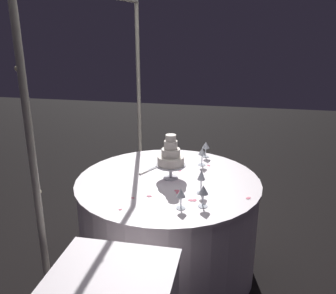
% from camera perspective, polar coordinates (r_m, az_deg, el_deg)
% --- Properties ---
extents(ground_plane, '(12.00, 12.00, 0.00)m').
position_cam_1_polar(ground_plane, '(3.10, -0.00, -18.06)').
color(ground_plane, black).
extents(decorative_arch, '(1.94, 0.05, 2.05)m').
position_cam_1_polar(decorative_arch, '(2.66, -10.08, 7.22)').
color(decorative_arch, '#B7B29E').
rests_on(decorative_arch, ground).
extents(main_table, '(1.35, 1.35, 0.76)m').
position_cam_1_polar(main_table, '(2.88, -0.00, -12.01)').
color(main_table, white).
rests_on(main_table, ground).
extents(tiered_cake, '(0.22, 0.22, 0.34)m').
position_cam_1_polar(tiered_cake, '(2.68, 0.43, -1.52)').
color(tiered_cake, silver).
rests_on(tiered_cake, main_table).
extents(wine_glass_0, '(0.06, 0.06, 0.13)m').
position_cam_1_polar(wine_glass_0, '(2.28, 2.02, -7.30)').
color(wine_glass_0, silver).
rests_on(wine_glass_0, main_table).
extents(wine_glass_1, '(0.06, 0.06, 0.15)m').
position_cam_1_polar(wine_glass_1, '(2.30, 5.48, -6.77)').
color(wine_glass_1, silver).
rests_on(wine_glass_1, main_table).
extents(wine_glass_2, '(0.06, 0.06, 0.14)m').
position_cam_1_polar(wine_glass_2, '(3.14, 5.86, 0.19)').
color(wine_glass_2, silver).
rests_on(wine_glass_2, main_table).
extents(wine_glass_3, '(0.06, 0.06, 0.17)m').
position_cam_1_polar(wine_glass_3, '(2.47, 5.19, -4.53)').
color(wine_glass_3, silver).
rests_on(wine_glass_3, main_table).
extents(wine_glass_4, '(0.06, 0.06, 0.14)m').
position_cam_1_polar(wine_glass_4, '(2.96, 5.30, -0.86)').
color(wine_glass_4, silver).
rests_on(wine_glass_4, main_table).
extents(cake_knife, '(0.27, 0.16, 0.01)m').
position_cam_1_polar(cake_knife, '(2.89, -2.67, -3.46)').
color(cake_knife, silver).
rests_on(cake_knife, main_table).
extents(rose_petal_0, '(0.04, 0.03, 0.00)m').
position_cam_1_polar(rose_petal_0, '(2.42, 4.15, -8.19)').
color(rose_petal_0, '#EA6B84').
rests_on(rose_petal_0, main_table).
extents(rose_petal_1, '(0.04, 0.04, 0.00)m').
position_cam_1_polar(rose_petal_1, '(2.99, 6.29, -2.84)').
color(rose_petal_1, '#EA6B84').
rests_on(rose_petal_1, main_table).
extents(rose_petal_2, '(0.04, 0.03, 0.00)m').
position_cam_1_polar(rose_petal_2, '(2.51, 1.47, -7.10)').
color(rose_petal_2, '#EA6B84').
rests_on(rose_petal_2, main_table).
extents(rose_petal_3, '(0.03, 0.04, 0.00)m').
position_cam_1_polar(rose_petal_3, '(2.54, 1.40, -6.77)').
color(rose_petal_3, '#EA6B84').
rests_on(rose_petal_3, main_table).
extents(rose_petal_4, '(0.05, 0.04, 0.00)m').
position_cam_1_polar(rose_petal_4, '(2.50, 12.32, -7.72)').
color(rose_petal_4, '#EA6B84').
rests_on(rose_petal_4, main_table).
extents(rose_petal_5, '(0.03, 0.03, 0.00)m').
position_cam_1_polar(rose_petal_5, '(2.32, -7.38, -9.55)').
color(rose_petal_5, '#EA6B84').
rests_on(rose_petal_5, main_table).
extents(rose_petal_6, '(0.03, 0.04, 0.00)m').
position_cam_1_polar(rose_petal_6, '(2.87, 1.76, -3.65)').
color(rose_petal_6, '#EA6B84').
rests_on(rose_petal_6, main_table).
extents(rose_petal_7, '(0.03, 0.04, 0.00)m').
position_cam_1_polar(rose_petal_7, '(2.42, 3.57, -8.21)').
color(rose_petal_7, '#EA6B84').
rests_on(rose_petal_7, main_table).
extents(rose_petal_8, '(0.04, 0.03, 0.00)m').
position_cam_1_polar(rose_petal_8, '(2.52, 1.76, -6.95)').
color(rose_petal_8, '#EA6B84').
rests_on(rose_petal_8, main_table).
extents(rose_petal_9, '(0.03, 0.03, 0.00)m').
position_cam_1_polar(rose_petal_9, '(2.45, -5.45, -7.84)').
color(rose_petal_9, '#EA6B84').
rests_on(rose_petal_9, main_table).
extents(rose_petal_10, '(0.03, 0.04, 0.00)m').
position_cam_1_polar(rose_petal_10, '(2.47, -2.93, -7.58)').
color(rose_petal_10, '#EA6B84').
rests_on(rose_petal_10, main_table).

